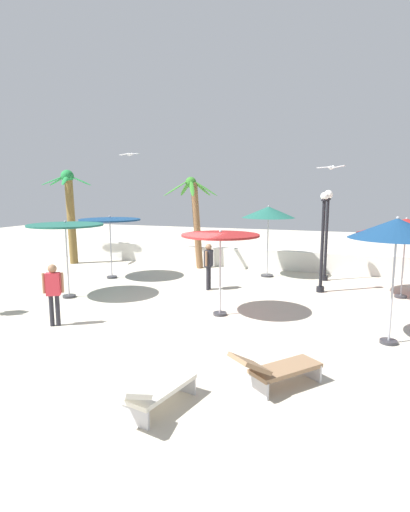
{
  "coord_description": "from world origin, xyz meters",
  "views": [
    {
      "loc": [
        4.72,
        -10.21,
        3.66
      ],
      "look_at": [
        0.0,
        2.96,
        1.4
      ],
      "focal_mm": 28.51,
      "sensor_mm": 36.0,
      "label": 1
    }
  ],
  "objects_px": {
    "patio_umbrella_0": "(397,229)",
    "lamp_post_1": "(327,227)",
    "lamp_post_0": "(322,240)",
    "palm_tree_1": "(70,206)",
    "seagull_1": "(331,167)",
    "guest_0": "(209,262)",
    "palm_tree_0": "(195,212)",
    "lounge_chair_1": "(152,390)",
    "patio_umbrella_2": "(406,227)",
    "patio_umbrella_5": "(268,213)",
    "seagull_0": "(130,154)",
    "guest_1": "(53,289)",
    "patio_umbrella_3": "(220,239)",
    "lounge_chair_0": "(276,368)",
    "patio_umbrella_1": "(65,228)",
    "patio_umbrella_4": "(110,222)"
  },
  "relations": [
    {
      "from": "palm_tree_1",
      "to": "seagull_1",
      "type": "distance_m",
      "value": 12.95
    },
    {
      "from": "patio_umbrella_0",
      "to": "patio_umbrella_2",
      "type": "xyz_separation_m",
      "value": [
        0.75,
        4.8,
        -0.31
      ]
    },
    {
      "from": "patio_umbrella_5",
      "to": "seagull_0",
      "type": "height_order",
      "value": "seagull_0"
    },
    {
      "from": "lamp_post_0",
      "to": "lamp_post_1",
      "type": "relative_size",
      "value": 0.98
    },
    {
      "from": "patio_umbrella_2",
      "to": "palm_tree_1",
      "type": "height_order",
      "value": "palm_tree_1"
    },
    {
      "from": "patio_umbrella_3",
      "to": "palm_tree_0",
      "type": "xyz_separation_m",
      "value": [
        -3.4,
        6.77,
        0.41
      ]
    },
    {
      "from": "seagull_0",
      "to": "seagull_1",
      "type": "bearing_deg",
      "value": -16.32
    },
    {
      "from": "lamp_post_1",
      "to": "patio_umbrella_0",
      "type": "bearing_deg",
      "value": -74.16
    },
    {
      "from": "patio_umbrella_1",
      "to": "lounge_chair_1",
      "type": "relative_size",
      "value": 1.38
    },
    {
      "from": "lamp_post_0",
      "to": "lamp_post_1",
      "type": "height_order",
      "value": "lamp_post_1"
    },
    {
      "from": "patio_umbrella_1",
      "to": "guest_0",
      "type": "height_order",
      "value": "patio_umbrella_1"
    },
    {
      "from": "patio_umbrella_0",
      "to": "palm_tree_1",
      "type": "relative_size",
      "value": 0.66
    },
    {
      "from": "palm_tree_0",
      "to": "seagull_1",
      "type": "height_order",
      "value": "seagull_1"
    },
    {
      "from": "patio_umbrella_1",
      "to": "palm_tree_0",
      "type": "height_order",
      "value": "palm_tree_0"
    },
    {
      "from": "patio_umbrella_4",
      "to": "lamp_post_1",
      "type": "xyz_separation_m",
      "value": [
        8.49,
        2.58,
        -0.14
      ]
    },
    {
      "from": "lounge_chair_0",
      "to": "lounge_chair_1",
      "type": "height_order",
      "value": "lounge_chair_0"
    },
    {
      "from": "patio_umbrella_1",
      "to": "seagull_0",
      "type": "distance_m",
      "value": 6.14
    },
    {
      "from": "patio_umbrella_3",
      "to": "guest_0",
      "type": "relative_size",
      "value": 1.47
    },
    {
      "from": "patio_umbrella_2",
      "to": "patio_umbrella_3",
      "type": "bearing_deg",
      "value": -142.74
    },
    {
      "from": "palm_tree_1",
      "to": "patio_umbrella_5",
      "type": "bearing_deg",
      "value": 0.8
    },
    {
      "from": "palm_tree_0",
      "to": "lamp_post_0",
      "type": "distance_m",
      "value": 6.7
    },
    {
      "from": "palm_tree_0",
      "to": "seagull_1",
      "type": "xyz_separation_m",
      "value": [
        6.23,
        -3.83,
        1.72
      ]
    },
    {
      "from": "patio_umbrella_5",
      "to": "patio_umbrella_4",
      "type": "bearing_deg",
      "value": -157.4
    },
    {
      "from": "patio_umbrella_2",
      "to": "patio_umbrella_3",
      "type": "xyz_separation_m",
      "value": [
        -5.28,
        -4.02,
        -0.19
      ]
    },
    {
      "from": "palm_tree_0",
      "to": "patio_umbrella_4",
      "type": "bearing_deg",
      "value": -126.2
    },
    {
      "from": "patio_umbrella_3",
      "to": "palm_tree_0",
      "type": "distance_m",
      "value": 7.58
    },
    {
      "from": "patio_umbrella_2",
      "to": "lamp_post_1",
      "type": "bearing_deg",
      "value": 143.8
    },
    {
      "from": "palm_tree_0",
      "to": "guest_0",
      "type": "height_order",
      "value": "palm_tree_0"
    },
    {
      "from": "patio_umbrella_5",
      "to": "palm_tree_0",
      "type": "relative_size",
      "value": 0.71
    },
    {
      "from": "lounge_chair_0",
      "to": "guest_0",
      "type": "bearing_deg",
      "value": 118.55
    },
    {
      "from": "patio_umbrella_5",
      "to": "seagull_0",
      "type": "xyz_separation_m",
      "value": [
        -6.34,
        -0.38,
        2.56
      ]
    },
    {
      "from": "lamp_post_0",
      "to": "seagull_0",
      "type": "xyz_separation_m",
      "value": [
        -8.7,
        1.66,
        3.39
      ]
    },
    {
      "from": "patio_umbrella_0",
      "to": "palm_tree_0",
      "type": "height_order",
      "value": "palm_tree_0"
    },
    {
      "from": "palm_tree_0",
      "to": "lounge_chair_1",
      "type": "relative_size",
      "value": 2.23
    },
    {
      "from": "lamp_post_0",
      "to": "patio_umbrella_0",
      "type": "bearing_deg",
      "value": -67.52
    },
    {
      "from": "patio_umbrella_0",
      "to": "lounge_chair_0",
      "type": "distance_m",
      "value": 4.54
    },
    {
      "from": "guest_1",
      "to": "lamp_post_0",
      "type": "bearing_deg",
      "value": 44.01
    },
    {
      "from": "patio_umbrella_1",
      "to": "palm_tree_0",
      "type": "distance_m",
      "value": 6.94
    },
    {
      "from": "guest_0",
      "to": "lamp_post_0",
      "type": "bearing_deg",
      "value": 14.62
    },
    {
      "from": "patio_umbrella_5",
      "to": "seagull_0",
      "type": "bearing_deg",
      "value": -176.58
    },
    {
      "from": "seagull_1",
      "to": "patio_umbrella_1",
      "type": "bearing_deg",
      "value": -161.67
    },
    {
      "from": "guest_0",
      "to": "guest_1",
      "type": "relative_size",
      "value": 1.01
    },
    {
      "from": "seagull_0",
      "to": "seagull_1",
      "type": "relative_size",
      "value": 1.25
    },
    {
      "from": "palm_tree_1",
      "to": "guest_1",
      "type": "relative_size",
      "value": 2.74
    },
    {
      "from": "patio_umbrella_0",
      "to": "lamp_post_1",
      "type": "relative_size",
      "value": 0.84
    },
    {
      "from": "patio_umbrella_4",
      "to": "palm_tree_0",
      "type": "xyz_separation_m",
      "value": [
        2.47,
        3.38,
        0.32
      ]
    },
    {
      "from": "patio_umbrella_3",
      "to": "patio_umbrella_4",
      "type": "distance_m",
      "value": 6.78
    },
    {
      "from": "lamp_post_0",
      "to": "lounge_chair_1",
      "type": "distance_m",
      "value": 9.74
    },
    {
      "from": "patio_umbrella_3",
      "to": "lounge_chair_0",
      "type": "distance_m",
      "value": 4.99
    },
    {
      "from": "palm_tree_0",
      "to": "guest_0",
      "type": "distance_m",
      "value": 4.7
    }
  ]
}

